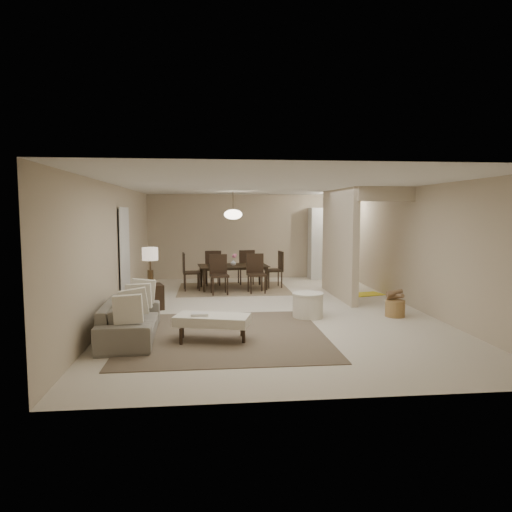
{
  "coord_description": "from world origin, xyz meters",
  "views": [
    {
      "loc": [
        -1.2,
        -9.07,
        1.98
      ],
      "look_at": [
        -0.22,
        0.52,
        1.05
      ],
      "focal_mm": 32.0,
      "sensor_mm": 36.0,
      "label": 1
    }
  ],
  "objects": [
    {
      "name": "left_wall",
      "position": [
        -3.0,
        0.0,
        1.25
      ],
      "size": [
        0.0,
        9.0,
        9.0
      ],
      "primitive_type": "plane",
      "rotation": [
        1.57,
        0.0,
        1.57
      ],
      "color": "#C6B196",
      "rests_on": "floor"
    },
    {
      "name": "round_pouf",
      "position": [
        0.64,
        -0.75,
        0.23
      ],
      "size": [
        0.59,
        0.59,
        0.46
      ],
      "primitive_type": "cylinder",
      "color": "beige",
      "rests_on": "floor"
    },
    {
      "name": "dining_chairs",
      "position": [
        -0.59,
        2.56,
        0.48
      ],
      "size": [
        2.6,
        1.99,
        0.96
      ],
      "color": "black",
      "rests_on": "dining_rug"
    },
    {
      "name": "living_rug",
      "position": [
        -0.97,
        -1.86,
        0.01
      ],
      "size": [
        3.2,
        3.2,
        0.01
      ],
      "primitive_type": "cube",
      "color": "brown",
      "rests_on": "floor"
    },
    {
      "name": "flush_light",
      "position": [
        2.3,
        3.2,
        2.46
      ],
      "size": [
        0.44,
        0.44,
        0.05
      ],
      "primitive_type": "cylinder",
      "color": "white",
      "rests_on": "ceiling"
    },
    {
      "name": "partition",
      "position": [
        1.8,
        1.25,
        1.25
      ],
      "size": [
        0.15,
        2.5,
        2.5
      ],
      "primitive_type": "cube",
      "color": "#C6B196",
      "rests_on": "floor"
    },
    {
      "name": "sofa",
      "position": [
        -2.45,
        -1.86,
        0.29
      ],
      "size": [
        2.04,
        0.87,
        0.59
      ],
      "primitive_type": "imported",
      "rotation": [
        0.0,
        0.0,
        1.61
      ],
      "color": "gray",
      "rests_on": "floor"
    },
    {
      "name": "pendant_light",
      "position": [
        -0.59,
        2.56,
        1.92
      ],
      "size": [
        0.46,
        0.46,
        0.71
      ],
      "color": "#45331D",
      "rests_on": "ceiling"
    },
    {
      "name": "dining_table",
      "position": [
        -0.59,
        2.56,
        0.31
      ],
      "size": [
        1.85,
        1.16,
        0.62
      ],
      "primitive_type": "imported",
      "rotation": [
        0.0,
        0.0,
        0.11
      ],
      "color": "black",
      "rests_on": "dining_rug"
    },
    {
      "name": "pantry_cabinet",
      "position": [
        2.35,
        4.15,
        1.05
      ],
      "size": [
        1.2,
        0.55,
        2.1
      ],
      "primitive_type": "cube",
      "color": "silver",
      "rests_on": "floor"
    },
    {
      "name": "side_table",
      "position": [
        -2.4,
        0.3,
        0.25
      ],
      "size": [
        0.58,
        0.58,
        0.51
      ],
      "primitive_type": "cube",
      "rotation": [
        0.0,
        0.0,
        0.31
      ],
      "color": "black",
      "rests_on": "floor"
    },
    {
      "name": "doorway",
      "position": [
        -2.97,
        0.6,
        1.02
      ],
      "size": [
        0.04,
        0.9,
        2.04
      ],
      "primitive_type": "cube",
      "color": "black",
      "rests_on": "floor"
    },
    {
      "name": "wicker_basket",
      "position": [
        2.3,
        -0.86,
        0.16
      ],
      "size": [
        0.44,
        0.44,
        0.31
      ],
      "primitive_type": "cylinder",
      "rotation": [
        0.0,
        0.0,
        -0.23
      ],
      "color": "olive",
      "rests_on": "floor"
    },
    {
      "name": "right_wall",
      "position": [
        3.0,
        0.0,
        1.25
      ],
      "size": [
        0.0,
        9.0,
        9.0
      ],
      "primitive_type": "plane",
      "rotation": [
        1.57,
        0.0,
        -1.57
      ],
      "color": "#C6B196",
      "rests_on": "floor"
    },
    {
      "name": "back_wall",
      "position": [
        0.0,
        4.5,
        1.25
      ],
      "size": [
        6.0,
        0.0,
        6.0
      ],
      "primitive_type": "plane",
      "rotation": [
        1.57,
        0.0,
        0.0
      ],
      "color": "#C6B196",
      "rests_on": "floor"
    },
    {
      "name": "ceiling",
      "position": [
        0.0,
        0.0,
        2.5
      ],
      "size": [
        9.0,
        9.0,
        0.0
      ],
      "primitive_type": "plane",
      "rotation": [
        3.14,
        0.0,
        0.0
      ],
      "color": "white",
      "rests_on": "back_wall"
    },
    {
      "name": "yellow_mat",
      "position": [
        2.53,
        1.45,
        0.01
      ],
      "size": [
        0.95,
        0.71,
        0.01
      ],
      "primitive_type": "cube",
      "rotation": [
        0.0,
        0.0,
        0.25
      ],
      "color": "yellow",
      "rests_on": "floor"
    },
    {
      "name": "ottoman_bench",
      "position": [
        -1.17,
        -2.16,
        0.32
      ],
      "size": [
        1.22,
        0.79,
        0.4
      ],
      "rotation": [
        0.0,
        0.0,
        -0.27
      ],
      "color": "beige",
      "rests_on": "living_rug"
    },
    {
      "name": "vase",
      "position": [
        -0.59,
        2.56,
        0.69
      ],
      "size": [
        0.15,
        0.15,
        0.15
      ],
      "primitive_type": "imported",
      "rotation": [
        0.0,
        0.0,
        -0.05
      ],
      "color": "silver",
      "rests_on": "dining_table"
    },
    {
      "name": "dining_rug",
      "position": [
        -0.59,
        2.56,
        0.01
      ],
      "size": [
        2.8,
        2.1,
        0.01
      ],
      "primitive_type": "cube",
      "color": "#8E7658",
      "rests_on": "floor"
    },
    {
      "name": "table_lamp",
      "position": [
        -2.4,
        0.3,
        1.07
      ],
      "size": [
        0.32,
        0.32,
        0.76
      ],
      "color": "#45331D",
      "rests_on": "side_table"
    },
    {
      "name": "floor",
      "position": [
        0.0,
        0.0,
        0.0
      ],
      "size": [
        9.0,
        9.0,
        0.0
      ],
      "primitive_type": "plane",
      "color": "beige",
      "rests_on": "ground"
    }
  ]
}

